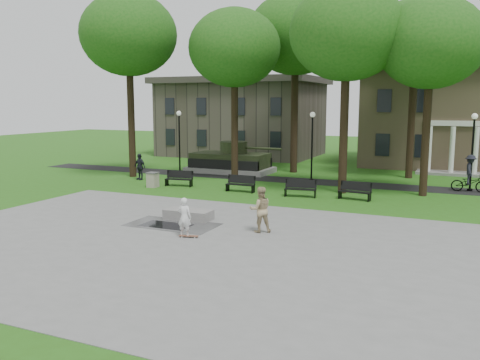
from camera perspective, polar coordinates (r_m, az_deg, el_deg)
The scene contains 27 objects.
ground at distance 24.24m, azimuth -1.29°, elevation -4.09°, with size 120.00×120.00×0.00m, color #265714.
plaza at distance 19.97m, azimuth -7.48°, elevation -6.94°, with size 22.00×16.00×0.02m, color gray.
footpath at distance 35.27m, azimuth 7.09°, elevation -0.10°, with size 44.00×2.60×0.01m, color black.
building_right at distance 47.36m, azimuth 24.08°, elevation 6.72°, with size 17.00×12.00×8.60m.
building_left at distance 52.34m, azimuth 0.24°, elevation 6.77°, with size 15.00×10.00×7.20m, color #4C443D.
tree_0 at distance 37.85m, azimuth -12.40°, elevation 15.59°, with size 6.80×6.80×12.97m.
tree_1 at distance 35.23m, azimuth -0.62°, elevation 14.55°, with size 6.20×6.20×11.63m.
tree_2 at distance 30.83m, azimuth 11.91°, elevation 15.88°, with size 6.60×6.60×12.16m.
tree_3 at distance 31.09m, azimuth 20.65°, elevation 14.13°, with size 6.00×6.00×11.19m.
tree_4 at distance 39.59m, azimuth 6.27°, elevation 15.95°, with size 7.20×7.20×13.50m.
tree_5 at distance 38.27m, azimuth 19.11°, elevation 14.69°, with size 6.40×6.40×12.44m.
lamp_left at distance 39.30m, azimuth -6.83°, elevation 4.89°, with size 0.36×0.36×4.73m.
lamp_mid at distance 35.10m, azimuth 8.10°, elevation 4.41°, with size 0.36×0.36×4.73m.
lamp_right at distance 33.75m, azimuth 24.67°, elevation 3.54°, with size 0.36×0.36×4.73m.
tank_monument at distance 39.31m, azimuth -1.06°, elevation 2.12°, with size 7.45×3.40×2.40m.
puddle at distance 22.65m, azimuth -8.30°, elevation -5.05°, with size 2.20×1.20×0.00m, color black.
concrete_block at distance 23.61m, azimuth -5.81°, elevation -3.87°, with size 2.20×1.00×0.45m, color gray.
skateboard at distance 20.54m, azimuth -5.78°, elevation -6.33°, with size 0.78×0.20×0.07m, color brown.
skateboarder at distance 20.50m, azimuth -6.26°, elevation -4.17°, with size 0.58×0.38×1.60m, color white.
friend_watching at distance 21.08m, azimuth 2.29°, elevation -3.32°, with size 0.93×0.73×1.92m, color tan.
pedestrian_walker at distance 36.16m, azimuth -11.20°, elevation 1.48°, with size 1.08×0.45×1.84m, color black.
cyclist at distance 33.63m, azimuth 24.41°, elevation 0.33°, with size 2.09×1.19×2.26m.
park_bench_0 at distance 33.08m, azimuth -6.81°, elevation 0.22°, with size 1.84×0.75×1.00m.
park_bench_1 at distance 30.74m, azimuth 0.10°, elevation -0.36°, with size 1.80×0.53×1.00m.
park_bench_2 at distance 29.30m, azimuth 6.84°, elevation -0.88°, with size 1.85×0.78×1.00m.
park_bench_3 at distance 28.95m, azimuth 12.79°, elevation -1.15°, with size 1.85×0.79×1.00m.
trash_bin at distance 32.86m, azimuth -9.77°, elevation 0.04°, with size 0.66×0.66×0.96m.
Camera 1 is at (10.13, -21.35, 5.37)m, focal length 38.00 mm.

